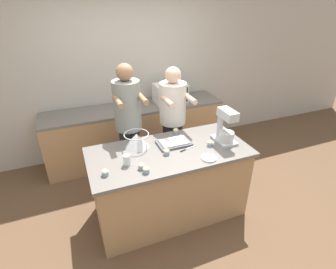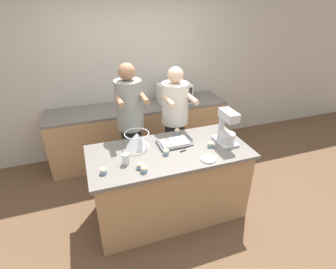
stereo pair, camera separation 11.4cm
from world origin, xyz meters
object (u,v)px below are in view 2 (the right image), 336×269
at_px(person_right, 175,125).
at_px(cupcake_1, 140,165).
at_px(person_left, 131,128).
at_px(stand_mixer, 227,129).
at_px(cupcake_0, 177,131).
at_px(cupcake_3, 144,169).
at_px(baking_tray, 174,143).
at_px(small_plate, 208,159).
at_px(microwave_oven, 174,93).
at_px(cupcake_4, 103,171).
at_px(mixing_bowl, 137,139).
at_px(cupcake_5, 211,144).
at_px(knife, 187,149).
at_px(cupcake_2, 166,152).
at_px(drinking_glass, 126,159).

height_order(person_right, cupcake_1, person_right).
relative_size(person_left, stand_mixer, 4.34).
height_order(person_right, cupcake_0, person_right).
bearing_deg(cupcake_3, baking_tray, 41.29).
bearing_deg(small_plate, cupcake_1, 173.03).
xyz_separation_m(microwave_oven, cupcake_4, (-1.32, -1.61, -0.11)).
bearing_deg(small_plate, cupcake_4, 173.82).
distance_m(person_right, cupcake_4, 1.32).
bearing_deg(mixing_bowl, cupcake_5, -20.67).
bearing_deg(knife, person_right, 80.73).
bearing_deg(microwave_oven, knife, -105.15).
xyz_separation_m(mixing_bowl, cupcake_2, (0.25, -0.28, -0.05)).
bearing_deg(cupcake_3, microwave_oven, 60.96).
xyz_separation_m(person_right, microwave_oven, (0.29, 0.79, 0.17)).
bearing_deg(baking_tray, cupcake_1, -145.65).
distance_m(microwave_oven, drinking_glass, 1.86).
bearing_deg(cupcake_2, cupcake_0, 55.34).
xyz_separation_m(cupcake_0, cupcake_2, (-0.29, -0.42, 0.00)).
bearing_deg(small_plate, cupcake_3, 179.05).
xyz_separation_m(person_left, cupcake_1, (-0.09, -0.85, 0.00)).
distance_m(person_left, knife, 0.83).
relative_size(microwave_oven, knife, 2.35).
distance_m(knife, cupcake_1, 0.60).
bearing_deg(cupcake_5, cupcake_4, -174.42).
height_order(person_right, knife, person_right).
relative_size(drinking_glass, cupcake_3, 1.66).
bearing_deg(person_left, cupcake_0, -27.53).
bearing_deg(cupcake_3, cupcake_5, 14.90).
distance_m(person_left, person_right, 0.60).
bearing_deg(mixing_bowl, microwave_oven, 53.18).
relative_size(stand_mixer, baking_tray, 1.06).
height_order(stand_mixer, knife, stand_mixer).
bearing_deg(cupcake_5, person_left, 137.33).
height_order(cupcake_3, cupcake_5, same).
relative_size(cupcake_1, cupcake_5, 1.00).
relative_size(small_plate, cupcake_4, 2.38).
relative_size(person_left, small_plate, 10.82).
bearing_deg(person_left, cupcake_3, -94.20).
bearing_deg(drinking_glass, cupcake_5, 1.30).
bearing_deg(cupcake_0, cupcake_5, -60.96).
height_order(stand_mixer, cupcake_3, stand_mixer).
bearing_deg(small_plate, mixing_bowl, 140.18).
xyz_separation_m(cupcake_1, cupcake_5, (0.85, 0.15, 0.00)).
bearing_deg(microwave_oven, baking_tray, -110.43).
height_order(baking_tray, cupcake_2, cupcake_2).
bearing_deg(person_right, small_plate, -88.77).
distance_m(mixing_bowl, cupcake_0, 0.56).
distance_m(person_right, cupcake_2, 0.78).
relative_size(person_right, drinking_glass, 14.67).
distance_m(small_plate, cupcake_2, 0.45).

